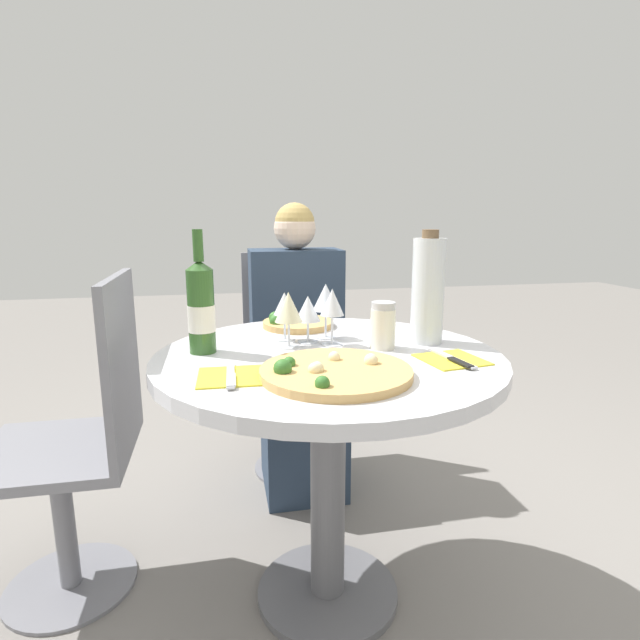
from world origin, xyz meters
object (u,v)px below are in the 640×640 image
at_px(chair_behind_diner, 294,365).
at_px(pizza_large, 334,372).
at_px(tall_carafe, 428,290).
at_px(seated_diner, 299,364).
at_px(wine_bottle, 201,307).
at_px(dining_table, 328,405).
at_px(chair_empty_side, 83,446).

height_order(chair_behind_diner, pizza_large, chair_behind_diner).
xyz_separation_m(pizza_large, tall_carafe, (0.33, 0.25, 0.14)).
xyz_separation_m(seated_diner, tall_carafe, (0.27, -0.64, 0.40)).
bearing_deg(wine_bottle, seated_diner, 59.90).
xyz_separation_m(dining_table, wine_bottle, (-0.33, 0.08, 0.27)).
xyz_separation_m(seated_diner, wine_bottle, (-0.36, -0.63, 0.37)).
bearing_deg(tall_carafe, pizza_large, -142.88).
bearing_deg(dining_table, chair_behind_diner, 87.96).
distance_m(seated_diner, tall_carafe, 0.81).
relative_size(pizza_large, wine_bottle, 1.08).
bearing_deg(seated_diner, wine_bottle, 59.90).
bearing_deg(wine_bottle, chair_empty_side, 162.15).
bearing_deg(dining_table, tall_carafe, 10.63).
relative_size(chair_behind_diner, chair_empty_side, 1.00).
bearing_deg(chair_empty_side, wine_bottle, -107.85).
bearing_deg(pizza_large, seated_diner, 86.16).
relative_size(chair_behind_diner, pizza_large, 2.70).
bearing_deg(chair_behind_diner, seated_diner, 90.00).
bearing_deg(chair_empty_side, pizza_large, -120.37).
relative_size(chair_empty_side, wine_bottle, 2.90).
bearing_deg(dining_table, pizza_large, -98.63).
distance_m(chair_empty_side, wine_bottle, 0.57).
relative_size(chair_behind_diner, seated_diner, 0.82).
bearing_deg(tall_carafe, chair_behind_diner, 108.94).
relative_size(seated_diner, wine_bottle, 3.55).
bearing_deg(tall_carafe, seated_diner, 113.08).
xyz_separation_m(dining_table, tall_carafe, (0.31, 0.06, 0.30)).
bearing_deg(wine_bottle, pizza_large, -42.06).
bearing_deg(seated_diner, pizza_large, 86.16).
bearing_deg(seated_diner, chair_empty_side, 35.07).
bearing_deg(tall_carafe, chair_empty_side, 172.26).
relative_size(chair_empty_side, pizza_large, 2.70).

